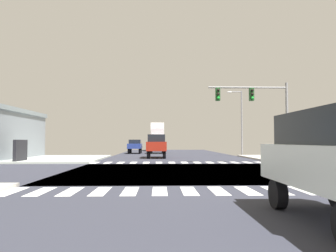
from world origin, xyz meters
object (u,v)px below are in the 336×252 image
(pickup_crossing_1, at_px, (157,144))
(sedan_leading_2, at_px, (135,145))
(street_lamp, at_px, (239,117))
(box_truck_trailing_1, at_px, (157,136))
(suv_farside_2, at_px, (156,144))
(traffic_signal_mast, at_px, (256,103))

(pickup_crossing_1, bearing_deg, sedan_leading_2, 11.44)
(pickup_crossing_1, distance_m, sedan_leading_2, 3.07)
(street_lamp, relative_size, box_truck_trailing_1, 1.03)
(street_lamp, relative_size, pickup_crossing_1, 1.46)
(suv_farside_2, xyz_separation_m, pickup_crossing_1, (0.00, 12.33, -0.10))
(box_truck_trailing_1, bearing_deg, street_lamp, 115.37)
(street_lamp, xyz_separation_m, box_truck_trailing_1, (-9.44, 19.91, -1.92))
(pickup_crossing_1, bearing_deg, street_lamp, 138.17)
(traffic_signal_mast, height_order, street_lamp, street_lamp)
(sedan_leading_2, height_order, box_truck_trailing_1, box_truck_trailing_1)
(suv_farside_2, xyz_separation_m, sedan_leading_2, (-3.00, 11.73, -0.28))
(pickup_crossing_1, xyz_separation_m, sedan_leading_2, (-3.00, -0.61, -0.17))
(pickup_crossing_1, height_order, box_truck_trailing_1, box_truck_trailing_1)
(pickup_crossing_1, height_order, sedan_leading_2, pickup_crossing_1)
(suv_farside_2, bearing_deg, box_truck_trailing_1, -90.00)
(traffic_signal_mast, distance_m, sedan_leading_2, 22.62)
(traffic_signal_mast, relative_size, box_truck_trailing_1, 0.87)
(traffic_signal_mast, xyz_separation_m, box_truck_trailing_1, (-7.85, 31.60, -2.08))
(pickup_crossing_1, bearing_deg, traffic_signal_mast, 111.28)
(traffic_signal_mast, height_order, pickup_crossing_1, traffic_signal_mast)
(pickup_crossing_1, relative_size, box_truck_trailing_1, 0.71)
(pickup_crossing_1, distance_m, box_truck_trailing_1, 11.53)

